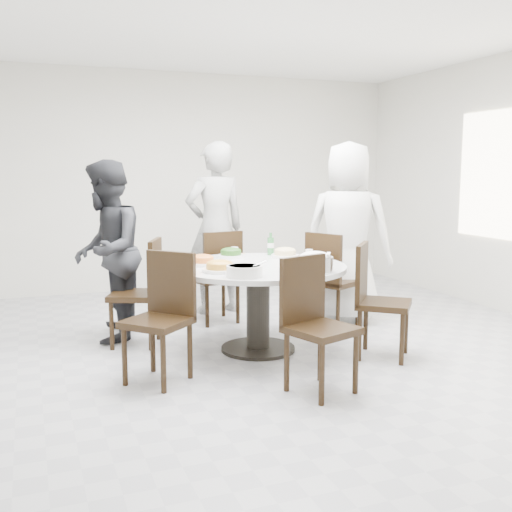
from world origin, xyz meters
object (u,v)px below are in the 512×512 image
object	(u,v)px
chair_n	(215,276)
diner_right	(348,233)
chair_s	(322,326)
chair_nw	(135,293)
chair_sw	(157,319)
diner_middle	(215,228)
rice_bowl	(315,264)
soup_bowl	(244,271)
beverage_bottle	(271,244)
chair_se	(384,301)
diner_left	(107,251)
dining_table	(258,308)
chair_ne	(334,280)

from	to	relation	value
chair_n	diner_right	world-z (taller)	diner_right
chair_s	chair_n	bearing A→B (deg)	73.75
chair_nw	chair_sw	world-z (taller)	same
diner_middle	rice_bowl	distance (m)	2.00
chair_sw	soup_bowl	distance (m)	0.74
chair_s	beverage_bottle	distance (m)	1.68
chair_se	diner_middle	distance (m)	2.25
chair_s	chair_se	size ratio (longest dim) A/B	1.00
chair_sw	diner_left	xyz separation A→B (m)	(-0.19, 1.27, 0.35)
soup_bowl	diner_middle	bearing A→B (deg)	79.27
dining_table	diner_middle	bearing A→B (deg)	87.01
chair_sw	chair_ne	bearing A→B (deg)	73.00
diner_middle	diner_left	bearing A→B (deg)	23.42
chair_se	beverage_bottle	xyz separation A→B (m)	(-0.58, 1.07, 0.38)
diner_middle	chair_nw	bearing A→B (deg)	36.65
chair_se	diner_right	size ratio (longest dim) A/B	0.52
chair_se	soup_bowl	xyz separation A→B (m)	(-1.20, 0.07, 0.32)
chair_sw	diner_middle	bearing A→B (deg)	109.31
dining_table	chair_se	bearing A→B (deg)	-31.25
chair_nw	soup_bowl	world-z (taller)	chair_nw
soup_bowl	chair_se	bearing A→B (deg)	-3.10
chair_n	soup_bowl	xyz separation A→B (m)	(-0.24, -1.56, 0.32)
beverage_bottle	chair_s	bearing A→B (deg)	-99.70
chair_se	rice_bowl	xyz separation A→B (m)	(-0.61, 0.06, 0.34)
diner_right	rice_bowl	xyz separation A→B (m)	(-0.93, -1.13, -0.11)
dining_table	chair_se	xyz separation A→B (m)	(0.91, -0.55, 0.10)
dining_table	chair_sw	distance (m)	1.08
chair_sw	diner_middle	distance (m)	2.27
chair_n	diner_left	size ratio (longest dim) A/B	0.58
chair_s	diner_left	world-z (taller)	diner_left
beverage_bottle	chair_ne	bearing A→B (deg)	-4.42
dining_table	chair_se	world-z (taller)	chair_se
chair_se	diner_middle	size ratio (longest dim) A/B	0.51
chair_n	chair_nw	bearing A→B (deg)	22.70
chair_s	chair_sw	bearing A→B (deg)	129.89
chair_sw	chair_se	size ratio (longest dim) A/B	1.00
beverage_bottle	diner_right	bearing A→B (deg)	7.27
diner_left	chair_sw	bearing A→B (deg)	23.75
chair_se	beverage_bottle	world-z (taller)	beverage_bottle
diner_middle	rice_bowl	xyz separation A→B (m)	(0.22, -1.99, -0.12)
beverage_bottle	chair_sw	bearing A→B (deg)	-142.69
chair_n	diner_middle	xyz separation A→B (m)	(0.13, 0.42, 0.45)
chair_n	chair_se	size ratio (longest dim) A/B	1.00
beverage_bottle	diner_middle	bearing A→B (deg)	104.50
chair_n	chair_s	distance (m)	2.16
chair_s	beverage_bottle	bearing A→B (deg)	61.19
diner_left	soup_bowl	world-z (taller)	diner_left
chair_ne	chair_n	xyz separation A→B (m)	(-1.04, 0.61, 0.00)
diner_right	diner_left	xyz separation A→B (m)	(-2.39, 0.17, -0.10)
chair_sw	rice_bowl	distance (m)	1.31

